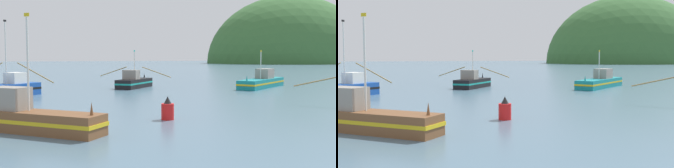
% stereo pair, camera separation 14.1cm
% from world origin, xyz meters
% --- Properties ---
extents(hill_mid_left, '(95.24, 76.19, 76.19)m').
position_xyz_m(hill_mid_left, '(114.63, 193.22, 0.00)').
color(hill_mid_left, '#386633').
rests_on(hill_mid_left, ground).
extents(fishing_boat_blue, '(9.01, 8.26, 8.05)m').
position_xyz_m(fishing_boat_blue, '(-17.04, 35.45, 0.87)').
color(fishing_boat_blue, '#19479E').
rests_on(fishing_boat_blue, ground).
extents(fishing_boat_brown, '(9.71, 8.23, 6.73)m').
position_xyz_m(fishing_boat_brown, '(-14.41, 14.48, 0.78)').
color(fishing_boat_brown, brown).
rests_on(fishing_boat_brown, ground).
extents(fishing_boat_teal, '(10.34, 9.60, 5.04)m').
position_xyz_m(fishing_boat_teal, '(14.51, 39.17, 0.78)').
color(fishing_boat_teal, '#147F84').
rests_on(fishing_boat_teal, ground).
extents(fishing_boat_black, '(8.53, 7.10, 5.05)m').
position_xyz_m(fishing_boat_black, '(-2.40, 43.06, 0.78)').
color(fishing_boat_black, black).
rests_on(fishing_boat_black, ground).
extents(channel_buoy, '(0.87, 0.87, 1.59)m').
position_xyz_m(channel_buoy, '(-5.02, 16.13, 0.66)').
color(channel_buoy, red).
rests_on(channel_buoy, ground).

